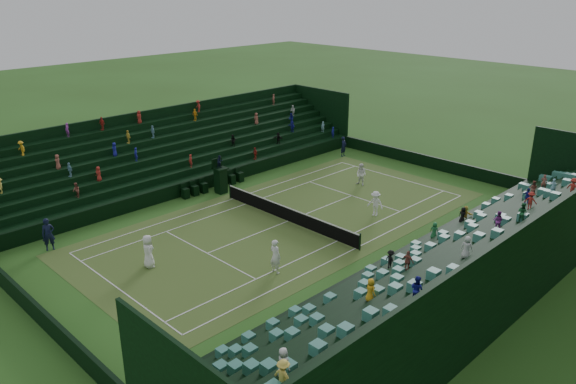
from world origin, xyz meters
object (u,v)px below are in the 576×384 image
tennis_net (288,214)px  player_far_west (361,175)px  player_near_west (148,251)px  player_near_east (275,256)px  umpire_chair (220,177)px  player_far_east (375,204)px

tennis_net → player_far_west: player_far_west is taller
player_near_west → player_near_east: (5.22, 4.35, 0.03)m
umpire_chair → player_near_west: 11.51m
player_near_west → umpire_chair: bearing=-39.7°
player_near_west → player_far_east: bearing=-88.6°
tennis_net → player_near_west: size_ratio=6.34×
umpire_chair → player_near_east: size_ratio=1.48×
tennis_net → player_near_east: player_near_east is taller
player_far_west → player_far_east: bearing=-49.5°
player_near_west → player_far_east: (4.25, 14.22, -0.08)m
player_near_east → player_far_west: 14.76m
umpire_chair → tennis_net: bearing=-1.7°
player_near_east → player_far_west: size_ratio=1.14×
tennis_net → umpire_chair: 7.12m
player_far_west → player_far_east: player_far_east is taller
player_far_east → player_near_west: bearing=-118.5°
tennis_net → player_far_east: size_ratio=6.94×
player_far_west → player_far_east: 5.79m
player_far_east → player_near_east: bearing=-96.3°
umpire_chair → player_near_east: umpire_chair is taller
player_near_west → player_far_east: 14.85m
tennis_net → player_far_east: player_far_east is taller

